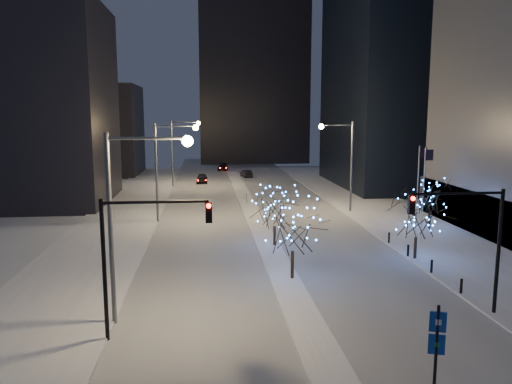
{
  "coord_description": "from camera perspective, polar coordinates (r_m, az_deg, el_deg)",
  "views": [
    {
      "loc": [
        -5.15,
        -23.5,
        10.91
      ],
      "look_at": [
        -1.28,
        13.96,
        5.0
      ],
      "focal_mm": 35.0,
      "sensor_mm": 36.0,
      "label": 1
    }
  ],
  "objects": [
    {
      "name": "road",
      "position": [
        59.73,
        -0.85,
        -1.6
      ],
      "size": [
        20.0,
        130.0,
        0.02
      ],
      "primitive_type": "cube",
      "color": "#AAB0B9",
      "rests_on": "ground"
    },
    {
      "name": "street_lamp_w_near",
      "position": [
        26.16,
        -14.13,
        -1.06
      ],
      "size": [
        4.4,
        0.56,
        10.0
      ],
      "color": "#595E66",
      "rests_on": "ground"
    },
    {
      "name": "ground",
      "position": [
        26.42,
        6.11,
        -15.53
      ],
      "size": [
        160.0,
        160.0,
        0.0
      ],
      "primitive_type": "plane",
      "color": "white",
      "rests_on": "ground"
    },
    {
      "name": "street_lamp_w_mid",
      "position": [
        50.84,
        -10.17,
        3.8
      ],
      "size": [
        4.4,
        0.56,
        10.0
      ],
      "color": "#595E66",
      "rests_on": "ground"
    },
    {
      "name": "holiday_tree_plaza_far",
      "position": [
        49.89,
        19.33,
        -0.52
      ],
      "size": [
        4.46,
        4.46,
        4.82
      ],
      "color": "black",
      "rests_on": "east_sidewalk"
    },
    {
      "name": "car_far",
      "position": [
        97.46,
        -3.81,
        2.85
      ],
      "size": [
        2.35,
        4.56,
        1.26
      ],
      "primitive_type": "imported",
      "rotation": [
        0.0,
        0.0,
        -0.14
      ],
      "color": "black",
      "rests_on": "ground"
    },
    {
      "name": "wayfinding_sign",
      "position": [
        21.49,
        19.96,
        -15.55
      ],
      "size": [
        0.63,
        0.28,
        3.6
      ],
      "rotation": [
        0.0,
        0.0,
        -0.32
      ],
      "color": "black",
      "rests_on": "ground"
    },
    {
      "name": "west_sidewalk",
      "position": [
        45.7,
        -16.95,
        -5.19
      ],
      "size": [
        8.0,
        90.0,
        0.15
      ],
      "primitive_type": "cube",
      "color": "white",
      "rests_on": "ground"
    },
    {
      "name": "street_lamp_w_far",
      "position": [
        75.73,
        -8.79,
        5.48
      ],
      "size": [
        4.4,
        0.56,
        10.0
      ],
      "color": "#595E66",
      "rests_on": "ground"
    },
    {
      "name": "holiday_tree_median_near",
      "position": [
        32.68,
        4.23,
        -3.96
      ],
      "size": [
        5.29,
        5.29,
        5.48
      ],
      "color": "black",
      "rests_on": "median"
    },
    {
      "name": "bollards",
      "position": [
        38.27,
        18.15,
        -7.17
      ],
      "size": [
        0.16,
        12.16,
        0.9
      ],
      "color": "black",
      "rests_on": "east_sidewalk"
    },
    {
      "name": "filler_west_near",
      "position": [
        67.5,
        -26.02,
        8.95
      ],
      "size": [
        22.0,
        18.0,
        24.0
      ],
      "primitive_type": "cube",
      "color": "black",
      "rests_on": "ground"
    },
    {
      "name": "holiday_tree_plaza_near",
      "position": [
        39.05,
        17.89,
        -2.91
      ],
      "size": [
        4.94,
        4.94,
        4.76
      ],
      "color": "black",
      "rests_on": "east_sidewalk"
    },
    {
      "name": "car_near",
      "position": [
        79.88,
        -6.19,
        1.55
      ],
      "size": [
        1.8,
        4.35,
        1.47
      ],
      "primitive_type": "imported",
      "rotation": [
        0.0,
        0.0,
        -0.01
      ],
      "color": "black",
      "rests_on": "ground"
    },
    {
      "name": "traffic_signal_east",
      "position": [
        28.93,
        23.49,
        -4.11
      ],
      "size": [
        5.26,
        0.43,
        7.0
      ],
      "color": "black",
      "rests_on": "ground"
    },
    {
      "name": "traffic_signal_west",
      "position": [
        24.51,
        -13.48,
        -5.87
      ],
      "size": [
        5.26,
        0.43,
        7.0
      ],
      "color": "black",
      "rests_on": "ground"
    },
    {
      "name": "holiday_tree_median_far",
      "position": [
        40.96,
        2.14,
        -1.86
      ],
      "size": [
        4.79,
        4.79,
        4.94
      ],
      "color": "black",
      "rests_on": "median"
    },
    {
      "name": "horizon_block",
      "position": [
        116.48,
        -0.39,
        13.89
      ],
      "size": [
        24.0,
        14.0,
        42.0
      ],
      "primitive_type": "cube",
      "color": "black",
      "rests_on": "ground"
    },
    {
      "name": "car_mid",
      "position": [
        87.0,
        -1.11,
        2.13
      ],
      "size": [
        1.95,
        3.98,
        1.26
      ],
      "primitive_type": "imported",
      "rotation": [
        0.0,
        0.0,
        3.31
      ],
      "color": "black",
      "rests_on": "ground"
    },
    {
      "name": "flagpoles",
      "position": [
        45.18,
        18.37,
        0.69
      ],
      "size": [
        1.35,
        2.6,
        8.0
      ],
      "color": "silver",
      "rests_on": "east_sidewalk"
    },
    {
      "name": "median",
      "position": [
        54.83,
        -0.39,
        -2.48
      ],
      "size": [
        2.0,
        80.0,
        0.15
      ],
      "primitive_type": "cube",
      "color": "white",
      "rests_on": "ground"
    },
    {
      "name": "filler_west_far",
      "position": [
        95.84,
        -18.59,
        6.72
      ],
      "size": [
        18.0,
        16.0,
        16.0
      ],
      "primitive_type": "cube",
      "color": "black",
      "rests_on": "ground"
    },
    {
      "name": "street_lamp_east",
      "position": [
        55.81,
        9.99,
        4.2
      ],
      "size": [
        3.9,
        0.56,
        10.0
      ],
      "color": "#595E66",
      "rests_on": "ground"
    },
    {
      "name": "east_sidewalk",
      "position": [
        49.16,
        18.53,
        -4.29
      ],
      "size": [
        10.0,
        90.0,
        0.15
      ],
      "primitive_type": "cube",
      "color": "white",
      "rests_on": "ground"
    }
  ]
}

